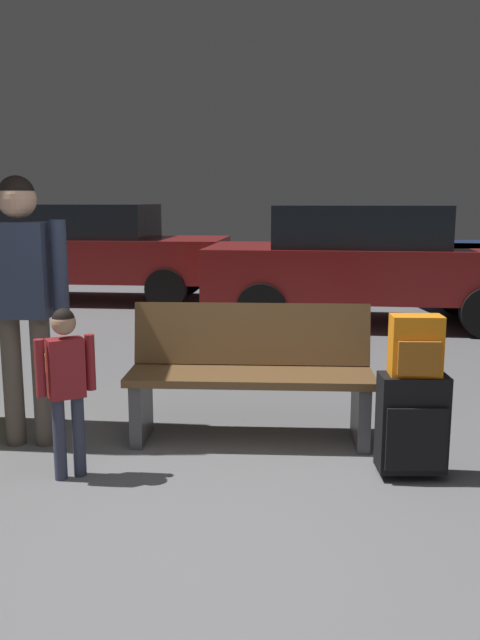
# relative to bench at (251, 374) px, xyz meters

# --- Properties ---
(ground_plane) EXTENTS (18.00, 18.00, 0.10)m
(ground_plane) POSITION_rel_bench_xyz_m (-0.25, 2.44, -0.49)
(ground_plane) COLOR slate
(bench) EXTENTS (1.63, 0.63, 0.89)m
(bench) POSITION_rel_bench_xyz_m (0.00, 0.00, 0.00)
(bench) COLOR brown
(bench) RESTS_ON ground_plane
(suitcase) EXTENTS (0.38, 0.23, 0.60)m
(suitcase) POSITION_rel_bench_xyz_m (0.90, -0.65, -0.12)
(suitcase) COLOR black
(suitcase) RESTS_ON ground_plane
(backpack_bright) EXTENTS (0.29, 0.20, 0.34)m
(backpack_bright) POSITION_rel_bench_xyz_m (0.90, -0.65, 0.33)
(backpack_bright) COLOR orange
(backpack_bright) RESTS_ON suitcase
(child) EXTENTS (0.30, 0.19, 0.99)m
(child) POSITION_rel_bench_xyz_m (-1.06, -0.63, 0.16)
(child) COLOR #33384C
(child) RESTS_ON ground_plane
(adult) EXTENTS (0.59, 0.24, 1.72)m
(adult) POSITION_rel_bench_xyz_m (-1.44, -0.10, 0.62)
(adult) COLOR brown
(adult) RESTS_ON ground_plane
(parked_car_near) EXTENTS (4.30, 2.25, 1.51)m
(parked_car_near) POSITION_rel_bench_xyz_m (1.61, 4.16, 0.36)
(parked_car_near) COLOR maroon
(parked_car_near) RESTS_ON ground_plane
(parked_car_far) EXTENTS (4.27, 2.18, 1.51)m
(parked_car_far) POSITION_rel_bench_xyz_m (-2.30, 6.22, 0.36)
(parked_car_far) COLOR maroon
(parked_car_far) RESTS_ON ground_plane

